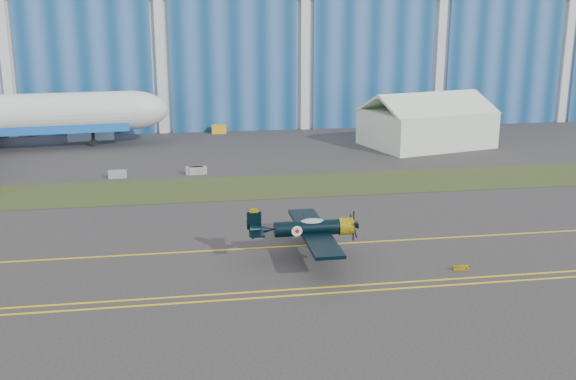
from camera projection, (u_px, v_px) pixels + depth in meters
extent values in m
plane|color=#3A3738|center=(155.00, 233.00, 56.57)|extent=(260.00, 260.00, 0.00)
cube|color=#475128|center=(159.00, 191.00, 69.92)|extent=(260.00, 10.00, 0.02)
cube|color=silver|center=(162.00, 29.00, 121.40)|extent=(220.00, 45.00, 30.00)
cube|color=navy|center=(161.00, 67.00, 100.94)|extent=(220.00, 0.60, 20.00)
cube|color=yellow|center=(154.00, 254.00, 51.80)|extent=(200.00, 0.20, 0.02)
cube|color=yellow|center=(149.00, 305.00, 42.74)|extent=(80.00, 0.20, 0.02)
cube|color=yellow|center=(150.00, 299.00, 43.70)|extent=(80.00, 0.20, 0.02)
cube|color=yellow|center=(461.00, 268.00, 48.51)|extent=(1.20, 0.15, 0.35)
cube|color=white|center=(90.00, 130.00, 97.75)|extent=(6.81, 3.61, 2.80)
cube|color=#FFAE17|center=(219.00, 129.00, 102.91)|extent=(2.18, 1.36, 1.27)
cube|color=gray|center=(118.00, 174.00, 75.23)|extent=(2.02, 0.66, 0.90)
cube|color=#9F9E8A|center=(198.00, 170.00, 77.01)|extent=(2.06, 0.84, 0.90)
cube|color=gray|center=(195.00, 171.00, 76.94)|extent=(2.03, 0.71, 0.90)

